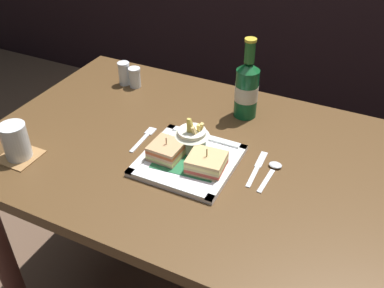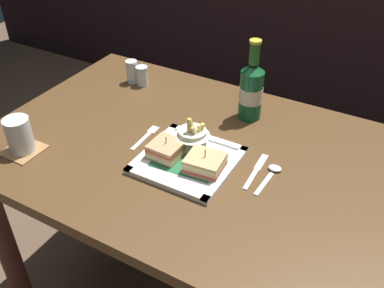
{
  "view_description": "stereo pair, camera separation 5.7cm",
  "coord_description": "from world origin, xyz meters",
  "views": [
    {
      "loc": [
        0.42,
        -0.87,
        1.46
      ],
      "look_at": [
        0.01,
        -0.03,
        0.77
      ],
      "focal_mm": 40.63,
      "sensor_mm": 36.0,
      "label": 1
    },
    {
      "loc": [
        0.47,
        -0.85,
        1.46
      ],
      "look_at": [
        0.01,
        -0.03,
        0.77
      ],
      "focal_mm": 40.63,
      "sensor_mm": 36.0,
      "label": 2
    }
  ],
  "objects": [
    {
      "name": "beer_bottle",
      "position": [
        0.06,
        0.23,
        0.83
      ],
      "size": [
        0.07,
        0.07,
        0.25
      ],
      "color": "#10522B",
      "rests_on": "dining_table"
    },
    {
      "name": "salt_shaker",
      "position": [
        -0.39,
        0.24,
        0.77
      ],
      "size": [
        0.04,
        0.04,
        0.08
      ],
      "color": "silver",
      "rests_on": "dining_table"
    },
    {
      "name": "pepper_shaker",
      "position": [
        -0.34,
        0.24,
        0.77
      ],
      "size": [
        0.04,
        0.04,
        0.07
      ],
      "color": "silver",
      "rests_on": "dining_table"
    },
    {
      "name": "dining_table",
      "position": [
        0.0,
        0.0,
        0.62
      ],
      "size": [
        1.2,
        0.79,
        0.73
      ],
      "color": "#54391F",
      "rests_on": "ground_plane"
    },
    {
      "name": "fork",
      "position": [
        -0.16,
        -0.02,
        0.74
      ],
      "size": [
        0.03,
        0.13,
        0.0
      ],
      "color": "silver",
      "rests_on": "dining_table"
    },
    {
      "name": "drink_coaster",
      "position": [
        -0.41,
        -0.24,
        0.74
      ],
      "size": [
        0.1,
        0.1,
        0.0
      ],
      "primitive_type": "cube",
      "color": "#A27342",
      "rests_on": "dining_table"
    },
    {
      "name": "square_plate",
      "position": [
        0.01,
        -0.06,
        0.74
      ],
      "size": [
        0.24,
        0.24,
        0.02
      ],
      "color": "white",
      "rests_on": "dining_table"
    },
    {
      "name": "sandwich_half_left",
      "position": [
        -0.05,
        -0.08,
        0.77
      ],
      "size": [
        0.08,
        0.09,
        0.06
      ],
      "color": "tan",
      "rests_on": "square_plate"
    },
    {
      "name": "spoon",
      "position": [
        0.22,
        0.01,
        0.74
      ],
      "size": [
        0.03,
        0.13,
        0.01
      ],
      "color": "silver",
      "rests_on": "dining_table"
    },
    {
      "name": "knife",
      "position": [
        0.18,
        -0.0,
        0.74
      ],
      "size": [
        0.02,
        0.16,
        0.0
      ],
      "color": "silver",
      "rests_on": "dining_table"
    },
    {
      "name": "sandwich_half_right",
      "position": [
        0.07,
        -0.08,
        0.76
      ],
      "size": [
        0.1,
        0.09,
        0.06
      ],
      "color": "tan",
      "rests_on": "square_plate"
    },
    {
      "name": "water_glass",
      "position": [
        -0.41,
        -0.24,
        0.78
      ],
      "size": [
        0.07,
        0.07,
        0.1
      ],
      "color": "silver",
      "rests_on": "dining_table"
    },
    {
      "name": "fries_cup",
      "position": [
        -0.01,
        -0.01,
        0.78
      ],
      "size": [
        0.1,
        0.1,
        0.1
      ],
      "color": "silver",
      "rests_on": "square_plate"
    }
  ]
}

